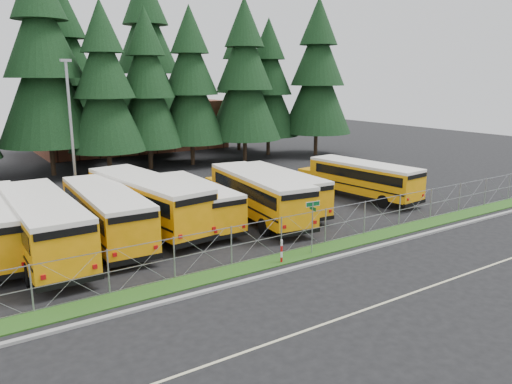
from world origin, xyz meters
The scene contains 26 objects.
ground centered at (0.00, 0.00, 0.00)m, with size 120.00×120.00×0.00m, color black.
curb centered at (0.00, -3.10, 0.06)m, with size 50.00×0.25×0.12m, color gray.
grass_verge centered at (0.00, -1.70, 0.03)m, with size 50.00×1.40×0.06m, color #1B4814.
road_lane_line centered at (0.00, -8.00, 0.01)m, with size 50.00×0.12×0.01m, color beige.
chainlink_fence centered at (0.00, -1.00, 1.00)m, with size 44.00×0.10×2.00m, color #95989D, non-canonical shape.
brick_building centered at (6.00, 40.00, 3.00)m, with size 22.00×10.00×6.00m, color brown.
bus_1 centered at (-11.40, 5.29, 1.59)m, with size 2.86×12.12×3.18m, color orange, non-canonical shape.
bus_2 centered at (-7.95, 6.09, 1.51)m, with size 2.72×11.50×3.02m, color orange, non-canonical shape.
bus_3 centered at (-5.23, 7.14, 1.60)m, with size 2.88×12.20×3.20m, color orange, non-canonical shape.
bus_4 centered at (-2.40, 6.36, 1.33)m, with size 2.40×10.16×2.66m, color orange, non-canonical shape.
bus_5 centered at (1.57, 5.17, 1.51)m, with size 2.72×11.52×3.02m, color orange, non-canonical shape.
bus_6 centered at (3.84, 6.25, 1.38)m, with size 2.49×10.55×2.77m, color orange, non-canonical shape.
bus_east centered at (11.21, 5.61, 1.38)m, with size 2.48×10.51×2.76m, color orange, non-canonical shape.
street_sign centered at (0.31, -1.89, 2.03)m, with size 0.84×0.55×2.81m.
striped_bollard centered at (-1.77, -2.07, 0.60)m, with size 0.11×0.11×1.20m, color #B20C0C.
light_standard centered at (-7.26, 15.04, 5.50)m, with size 0.70×0.35×10.14m.
conifer_3 centered at (-6.16, 27.80, 9.82)m, with size 8.88×8.88×19.63m, color black, non-canonical shape.
conifer_4 centered at (-1.72, 25.07, 7.86)m, with size 7.10×7.10×15.71m, color black, non-canonical shape.
conifer_5 centered at (2.72, 26.08, 7.76)m, with size 7.01×7.01×15.51m, color black, non-canonical shape.
conifer_6 centered at (7.31, 25.91, 7.98)m, with size 7.22×7.22×15.96m, color black, non-canonical shape.
conifer_7 centered at (12.78, 24.36, 8.48)m, with size 7.67×7.67×16.97m, color black, non-canonical shape.
conifer_8 centered at (17.72, 27.05, 7.72)m, with size 6.98×6.98×15.44m, color black, non-canonical shape.
conifer_9 centered at (22.41, 24.02, 8.84)m, with size 7.99×7.99×17.68m, color black, non-canonical shape.
conifer_11 centered at (-3.11, 32.71, 9.00)m, with size 8.14×8.14×18.00m, color black, non-canonical shape.
conifer_12 centered at (5.87, 33.71, 10.30)m, with size 9.31×9.31×20.60m, color black, non-canonical shape.
conifer_13 centered at (16.85, 32.21, 7.83)m, with size 7.08×7.08×15.66m, color black, non-canonical shape.
Camera 1 is at (-15.65, -20.75, 9.01)m, focal length 35.00 mm.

